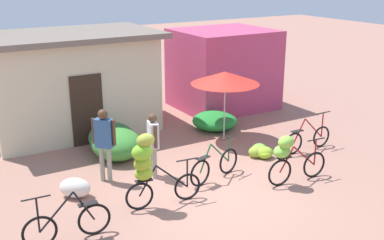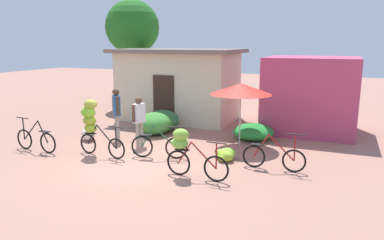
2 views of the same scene
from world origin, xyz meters
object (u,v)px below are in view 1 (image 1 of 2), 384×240
object	(u,v)px
produce_sack	(75,188)
person_bystander	(104,138)
shop_pink	(223,69)
bicycle_center_loaded	(215,166)
market_umbrella	(225,78)
bicycle_rightmost	(308,139)
bicycle_by_shop	(289,155)
bicycle_leftmost	(67,224)
bicycle_near_pile	(148,164)
person_vendor	(153,139)
building_low	(71,82)
banana_pile_on_ground	(261,152)

from	to	relation	value
produce_sack	person_bystander	distance (m)	1.30
shop_pink	bicycle_center_loaded	xyz separation A→B (m)	(-3.62, -5.04, -1.02)
market_umbrella	bicycle_rightmost	world-z (taller)	market_umbrella
shop_pink	bicycle_by_shop	xyz separation A→B (m)	(-2.30, -6.10, -0.64)
bicycle_leftmost	bicycle_center_loaded	xyz separation A→B (m)	(3.76, 0.86, -0.00)
bicycle_near_pile	produce_sack	size ratio (longest dim) A/B	2.40
shop_pink	bicycle_near_pile	bearing A→B (deg)	-135.25
bicycle_rightmost	person_vendor	xyz separation A→B (m)	(-4.37, 0.60, 0.62)
building_low	bicycle_center_loaded	world-z (taller)	building_low
bicycle_center_loaded	bicycle_by_shop	bearing A→B (deg)	-38.79
building_low	bicycle_center_loaded	xyz separation A→B (m)	(1.78, -5.18, -1.16)
banana_pile_on_ground	bicycle_center_loaded	bearing A→B (deg)	-163.44
building_low	market_umbrella	distance (m)	4.63
bicycle_by_shop	banana_pile_on_ground	bearing A→B (deg)	72.88
bicycle_center_loaded	bicycle_rightmost	world-z (taller)	bicycle_rightmost
bicycle_near_pile	bicycle_rightmost	bearing A→B (deg)	8.13
building_low	person_vendor	world-z (taller)	building_low
produce_sack	person_vendor	bearing A→B (deg)	2.67
bicycle_leftmost	bicycle_by_shop	xyz separation A→B (m)	(5.08, -0.20, 0.37)
building_low	produce_sack	distance (m)	4.77
building_low	banana_pile_on_ground	distance (m)	6.02
market_umbrella	person_bystander	size ratio (longest dim) A/B	1.14
market_umbrella	bicycle_near_pile	distance (m)	4.63
bicycle_near_pile	produce_sack	distance (m)	1.88
bicycle_near_pile	bicycle_rightmost	distance (m)	5.23
banana_pile_on_ground	person_vendor	distance (m)	3.10
banana_pile_on_ground	person_vendor	bearing A→B (deg)	173.55
building_low	market_umbrella	bearing A→B (deg)	-40.08
bicycle_by_shop	person_bystander	size ratio (longest dim) A/B	0.94
bicycle_near_pile	banana_pile_on_ground	xyz separation A→B (m)	(3.74, 1.00, -0.83)
bicycle_center_loaded	bicycle_by_shop	world-z (taller)	bicycle_by_shop
shop_pink	banana_pile_on_ground	distance (m)	5.01
market_umbrella	person_bystander	bearing A→B (deg)	-166.14
building_low	produce_sack	world-z (taller)	building_low
market_umbrella	bicycle_center_loaded	size ratio (longest dim) A/B	1.26
bicycle_center_loaded	person_vendor	bearing A→B (deg)	143.13
market_umbrella	produce_sack	bearing A→B (deg)	-163.77
building_low	bicycle_by_shop	distance (m)	7.01
bicycle_leftmost	bicycle_rightmost	world-z (taller)	bicycle_rightmost
bicycle_by_shop	bicycle_leftmost	bearing A→B (deg)	177.80
bicycle_leftmost	person_bystander	bearing A→B (deg)	53.80
bicycle_near_pile	person_vendor	xyz separation A→B (m)	(0.77, 1.34, -0.02)
produce_sack	person_bystander	bearing A→B (deg)	26.28
produce_sack	building_low	bearing A→B (deg)	73.11
bicycle_leftmost	banana_pile_on_ground	distance (m)	5.74
building_low	person_bystander	distance (m)	4.01
shop_pink	bicycle_near_pile	xyz separation A→B (m)	(-5.55, -5.51, -0.39)
bicycle_near_pile	bicycle_rightmost	size ratio (longest dim) A/B	1.03
market_umbrella	bicycle_by_shop	size ratio (longest dim) A/B	1.21
bicycle_center_loaded	produce_sack	distance (m)	3.21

